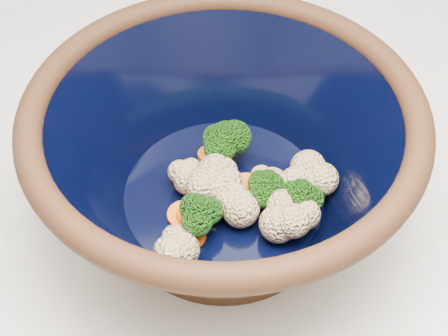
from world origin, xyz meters
name	(u,v)px	position (x,y,z in m)	size (l,w,h in m)	color
mixing_bowl	(224,157)	(-0.11, -0.04, 0.98)	(0.38, 0.38, 0.14)	black
vegetable_pile	(244,191)	(-0.09, -0.06, 0.95)	(0.15, 0.13, 0.05)	#608442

